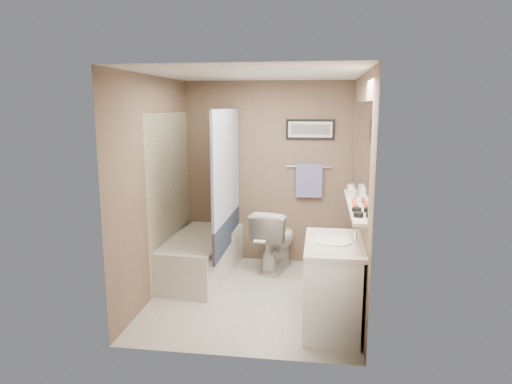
# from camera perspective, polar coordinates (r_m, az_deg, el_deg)

# --- Properties ---
(ground) EXTENTS (2.50, 2.50, 0.00)m
(ground) POSITION_cam_1_polar(r_m,az_deg,el_deg) (5.19, -0.24, -12.88)
(ground) COLOR beige
(ground) RESTS_ON ground
(ceiling) EXTENTS (2.20, 2.50, 0.04)m
(ceiling) POSITION_cam_1_polar(r_m,az_deg,el_deg) (4.77, -0.26, 14.34)
(ceiling) COLOR white
(ceiling) RESTS_ON wall_back
(wall_back) EXTENTS (2.20, 0.04, 2.40)m
(wall_back) POSITION_cam_1_polar(r_m,az_deg,el_deg) (6.04, 1.44, 2.36)
(wall_back) COLOR brown
(wall_back) RESTS_ON ground
(wall_front) EXTENTS (2.20, 0.04, 2.40)m
(wall_front) POSITION_cam_1_polar(r_m,az_deg,el_deg) (3.65, -3.05, -3.23)
(wall_front) COLOR brown
(wall_front) RESTS_ON ground
(wall_left) EXTENTS (0.04, 2.50, 2.40)m
(wall_left) POSITION_cam_1_polar(r_m,az_deg,el_deg) (5.11, -12.33, 0.56)
(wall_left) COLOR brown
(wall_left) RESTS_ON ground
(wall_right) EXTENTS (0.04, 2.50, 2.40)m
(wall_right) POSITION_cam_1_polar(r_m,az_deg,el_deg) (4.80, 12.60, -0.08)
(wall_right) COLOR brown
(wall_right) RESTS_ON ground
(tile_surround) EXTENTS (0.02, 1.55, 2.00)m
(tile_surround) POSITION_cam_1_polar(r_m,az_deg,el_deg) (5.61, -10.60, -0.55)
(tile_surround) COLOR tan
(tile_surround) RESTS_ON wall_left
(curtain_rod) EXTENTS (0.02, 1.55, 0.02)m
(curtain_rod) POSITION_cam_1_polar(r_m,az_deg,el_deg) (5.32, -3.80, 10.39)
(curtain_rod) COLOR silver
(curtain_rod) RESTS_ON wall_left
(curtain_upper) EXTENTS (0.03, 1.45, 1.28)m
(curtain_upper) POSITION_cam_1_polar(r_m,az_deg,el_deg) (5.36, -3.71, 3.43)
(curtain_upper) COLOR silver
(curtain_upper) RESTS_ON curtain_rod
(curtain_lower) EXTENTS (0.03, 1.45, 0.36)m
(curtain_lower) POSITION_cam_1_polar(r_m,az_deg,el_deg) (5.53, -3.61, -5.03)
(curtain_lower) COLOR #263347
(curtain_lower) RESTS_ON curtain_rod
(mirror) EXTENTS (0.02, 1.60, 1.00)m
(mirror) POSITION_cam_1_polar(r_m,az_deg,el_deg) (4.60, 13.08, 4.71)
(mirror) COLOR silver
(mirror) RESTS_ON wall_right
(shelf) EXTENTS (0.12, 1.60, 0.03)m
(shelf) POSITION_cam_1_polar(r_m,az_deg,el_deg) (4.67, 12.14, -1.61)
(shelf) COLOR silver
(shelf) RESTS_ON wall_right
(towel_bar) EXTENTS (0.60, 0.02, 0.02)m
(towel_bar) POSITION_cam_1_polar(r_m,az_deg,el_deg) (5.98, 6.68, 3.16)
(towel_bar) COLOR silver
(towel_bar) RESTS_ON wall_back
(towel) EXTENTS (0.34, 0.05, 0.44)m
(towel) POSITION_cam_1_polar(r_m,az_deg,el_deg) (5.98, 6.64, 1.43)
(towel) COLOR #9C9EE3
(towel) RESTS_ON towel_bar
(art_frame) EXTENTS (0.62, 0.02, 0.26)m
(art_frame) POSITION_cam_1_polar(r_m,az_deg,el_deg) (5.95, 6.79, 7.77)
(art_frame) COLOR black
(art_frame) RESTS_ON wall_back
(art_mat) EXTENTS (0.56, 0.00, 0.20)m
(art_mat) POSITION_cam_1_polar(r_m,az_deg,el_deg) (5.93, 6.79, 7.76)
(art_mat) COLOR white
(art_mat) RESTS_ON art_frame
(art_image) EXTENTS (0.50, 0.00, 0.13)m
(art_image) POSITION_cam_1_polar(r_m,az_deg,el_deg) (5.93, 6.78, 7.76)
(art_image) COLOR #595959
(art_image) RESTS_ON art_mat
(door) EXTENTS (0.80, 0.02, 2.00)m
(door) POSITION_cam_1_polar(r_m,az_deg,el_deg) (3.63, 5.55, -6.62)
(door) COLOR silver
(door) RESTS_ON wall_front
(door_handle) EXTENTS (0.10, 0.02, 0.02)m
(door_handle) POSITION_cam_1_polar(r_m,az_deg,el_deg) (3.71, 0.46, -6.20)
(door_handle) COLOR silver
(door_handle) RESTS_ON door
(bathtub) EXTENTS (0.83, 1.55, 0.50)m
(bathtub) POSITION_cam_1_polar(r_m,az_deg,el_deg) (5.73, -6.98, -7.98)
(bathtub) COLOR silver
(bathtub) RESTS_ON ground
(tub_rim) EXTENTS (0.56, 1.36, 0.02)m
(tub_rim) POSITION_cam_1_polar(r_m,az_deg,el_deg) (5.65, -7.04, -5.58)
(tub_rim) COLOR beige
(tub_rim) RESTS_ON bathtub
(toilet) EXTENTS (0.61, 0.86, 0.80)m
(toilet) POSITION_cam_1_polar(r_m,az_deg,el_deg) (5.89, 2.43, -5.87)
(toilet) COLOR silver
(toilet) RESTS_ON ground
(vanity) EXTENTS (0.56, 0.93, 0.80)m
(vanity) POSITION_cam_1_polar(r_m,az_deg,el_deg) (4.45, 9.74, -11.60)
(vanity) COLOR white
(vanity) RESTS_ON ground
(countertop) EXTENTS (0.54, 0.96, 0.04)m
(countertop) POSITION_cam_1_polar(r_m,az_deg,el_deg) (4.31, 9.78, -6.42)
(countertop) COLOR beige
(countertop) RESTS_ON vanity
(sink_basin) EXTENTS (0.34, 0.34, 0.01)m
(sink_basin) POSITION_cam_1_polar(r_m,az_deg,el_deg) (4.30, 9.66, -6.06)
(sink_basin) COLOR white
(sink_basin) RESTS_ON countertop
(faucet_spout) EXTENTS (0.02, 0.02, 0.10)m
(faucet_spout) POSITION_cam_1_polar(r_m,az_deg,el_deg) (4.30, 12.35, -5.58)
(faucet_spout) COLOR white
(faucet_spout) RESTS_ON countertop
(faucet_knob) EXTENTS (0.05, 0.05, 0.05)m
(faucet_knob) POSITION_cam_1_polar(r_m,az_deg,el_deg) (4.40, 12.25, -5.47)
(faucet_knob) COLOR silver
(faucet_knob) RESTS_ON countertop
(candle_bowl_near) EXTENTS (0.09, 0.09, 0.04)m
(candle_bowl_near) POSITION_cam_1_polar(r_m,az_deg,el_deg) (4.13, 12.68, -2.78)
(candle_bowl_near) COLOR black
(candle_bowl_near) RESTS_ON shelf
(candle_bowl_far) EXTENTS (0.09, 0.09, 0.04)m
(candle_bowl_far) POSITION_cam_1_polar(r_m,az_deg,el_deg) (4.32, 12.47, -2.16)
(candle_bowl_far) COLOR black
(candle_bowl_far) RESTS_ON shelf
(hair_brush_front) EXTENTS (0.05, 0.22, 0.04)m
(hair_brush_front) POSITION_cam_1_polar(r_m,az_deg,el_deg) (4.56, 12.25, -1.45)
(hair_brush_front) COLOR #E0451F
(hair_brush_front) RESTS_ON shelf
(hair_brush_back) EXTENTS (0.06, 0.22, 0.04)m
(hair_brush_back) POSITION_cam_1_polar(r_m,az_deg,el_deg) (4.68, 12.14, -1.12)
(hair_brush_back) COLOR #D3431D
(hair_brush_back) RESTS_ON shelf
(pink_comb) EXTENTS (0.04, 0.16, 0.01)m
(pink_comb) POSITION_cam_1_polar(r_m,az_deg,el_deg) (4.88, 11.98, -0.87)
(pink_comb) COLOR pink
(pink_comb) RESTS_ON shelf
(glass_jar) EXTENTS (0.08, 0.08, 0.10)m
(glass_jar) POSITION_cam_1_polar(r_m,az_deg,el_deg) (5.18, 11.77, 0.34)
(glass_jar) COLOR silver
(glass_jar) RESTS_ON shelf
(soap_bottle) EXTENTS (0.07, 0.07, 0.14)m
(soap_bottle) POSITION_cam_1_polar(r_m,az_deg,el_deg) (5.01, 11.90, 0.24)
(soap_bottle) COLOR #999999
(soap_bottle) RESTS_ON shelf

